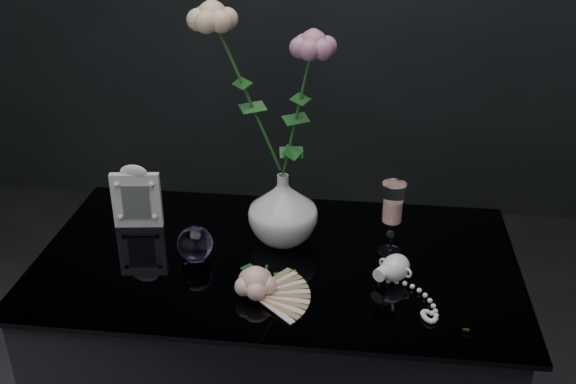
% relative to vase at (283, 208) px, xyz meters
% --- Properties ---
extents(vase, '(0.17, 0.17, 0.16)m').
position_rel_vase_xyz_m(vase, '(0.00, 0.00, 0.00)').
color(vase, white).
rests_on(vase, table).
extents(wine_glass, '(0.06, 0.06, 0.17)m').
position_rel_vase_xyz_m(wine_glass, '(0.24, -0.03, 0.00)').
color(wine_glass, white).
rests_on(wine_glass, table).
extents(picture_frame, '(0.13, 0.11, 0.16)m').
position_rel_vase_xyz_m(picture_frame, '(-0.35, 0.02, -0.00)').
color(picture_frame, silver).
rests_on(picture_frame, table).
extents(paperweight, '(0.09, 0.09, 0.08)m').
position_rel_vase_xyz_m(paperweight, '(-0.18, -0.10, -0.04)').
color(paperweight, '#AA7ECD').
rests_on(paperweight, table).
extents(paper_fan, '(0.26, 0.22, 0.02)m').
position_rel_vase_xyz_m(paper_fan, '(-0.02, -0.24, -0.07)').
color(paper_fan, beige).
rests_on(paper_fan, table).
extents(loose_rose, '(0.16, 0.20, 0.06)m').
position_rel_vase_xyz_m(loose_rose, '(-0.03, -0.22, -0.05)').
color(loose_rose, '#FFB1A4').
rests_on(loose_rose, table).
extents(pearl_jar, '(0.27, 0.28, 0.06)m').
position_rel_vase_xyz_m(pearl_jar, '(0.25, -0.13, -0.05)').
color(pearl_jar, white).
rests_on(pearl_jar, table).
extents(roses, '(0.28, 0.11, 0.43)m').
position_rel_vase_xyz_m(roses, '(-0.04, 0.00, 0.29)').
color(roses, '#E8B98F').
rests_on(roses, vase).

